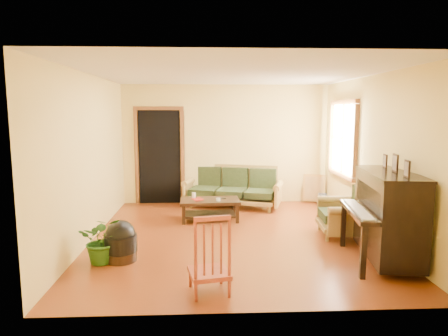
{
  "coord_description": "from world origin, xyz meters",
  "views": [
    {
      "loc": [
        -0.45,
        -6.27,
        2.02
      ],
      "look_at": [
        -0.14,
        0.2,
        1.1
      ],
      "focal_mm": 32.0,
      "sensor_mm": 36.0,
      "label": 1
    }
  ],
  "objects": [
    {
      "name": "floor",
      "position": [
        0.0,
        0.0,
        0.0
      ],
      "size": [
        5.0,
        5.0,
        0.0
      ],
      "primitive_type": "plane",
      "color": "#59220B",
      "rests_on": "ground"
    },
    {
      "name": "doorway",
      "position": [
        -1.45,
        2.48,
        1.02
      ],
      "size": [
        1.08,
        0.16,
        2.05
      ],
      "primitive_type": "cube",
      "color": "black",
      "rests_on": "floor"
    },
    {
      "name": "window",
      "position": [
        2.21,
        1.3,
        1.5
      ],
      "size": [
        0.12,
        1.36,
        1.46
      ],
      "primitive_type": "cube",
      "color": "white",
      "rests_on": "right_wall"
    },
    {
      "name": "sofa",
      "position": [
        0.12,
        2.04,
        0.43
      ],
      "size": [
        2.18,
        1.41,
        0.87
      ],
      "primitive_type": "cube",
      "rotation": [
        0.0,
        0.0,
        -0.3
      ],
      "color": "olive",
      "rests_on": "floor"
    },
    {
      "name": "coffee_table",
      "position": [
        -0.37,
        0.99,
        0.2
      ],
      "size": [
        1.12,
        0.64,
        0.4
      ],
      "primitive_type": "cube",
      "rotation": [
        0.0,
        0.0,
        0.04
      ],
      "color": "black",
      "rests_on": "floor"
    },
    {
      "name": "armchair",
      "position": [
        1.78,
        -0.05,
        0.43
      ],
      "size": [
        0.89,
        0.93,
        0.87
      ],
      "primitive_type": "cube",
      "rotation": [
        0.0,
        0.0,
        -0.08
      ],
      "color": "olive",
      "rests_on": "floor"
    },
    {
      "name": "piano",
      "position": [
        1.99,
        -1.21,
        0.62
      ],
      "size": [
        1.01,
        1.49,
        1.23
      ],
      "primitive_type": "cube",
      "rotation": [
        0.0,
        0.0,
        -0.14
      ],
      "color": "black",
      "rests_on": "floor"
    },
    {
      "name": "footstool",
      "position": [
        -1.6,
        -0.99,
        0.21
      ],
      "size": [
        0.54,
        0.54,
        0.42
      ],
      "primitive_type": "cylinder",
      "rotation": [
        0.0,
        0.0,
        0.27
      ],
      "color": "black",
      "rests_on": "floor"
    },
    {
      "name": "red_chair",
      "position": [
        -0.41,
        -2.01,
        0.46
      ],
      "size": [
        0.52,
        0.55,
        0.92
      ],
      "primitive_type": "cube",
      "rotation": [
        0.0,
        0.0,
        0.2
      ],
      "color": "maroon",
      "rests_on": "floor"
    },
    {
      "name": "leaning_frame",
      "position": [
        1.98,
        2.39,
        0.33
      ],
      "size": [
        0.5,
        0.26,
        0.65
      ],
      "primitive_type": "cube",
      "rotation": [
        0.0,
        0.0,
        -0.32
      ],
      "color": "#BD8E3F",
      "rests_on": "floor"
    },
    {
      "name": "ceramic_crock",
      "position": [
        2.13,
        2.23,
        0.11
      ],
      "size": [
        0.23,
        0.23,
        0.23
      ],
      "primitive_type": "cylinder",
      "rotation": [
        0.0,
        0.0,
        0.34
      ],
      "color": "#304491",
      "rests_on": "floor"
    },
    {
      "name": "potted_plant",
      "position": [
        -1.83,
        -1.06,
        0.32
      ],
      "size": [
        0.66,
        0.59,
        0.64
      ],
      "primitive_type": "imported",
      "rotation": [
        0.0,
        0.0,
        0.17
      ],
      "color": "#235217",
      "rests_on": "floor"
    },
    {
      "name": "book",
      "position": [
        -0.67,
        0.92,
        0.41
      ],
      "size": [
        0.25,
        0.28,
        0.02
      ],
      "primitive_type": "imported",
      "rotation": [
        0.0,
        0.0,
        0.42
      ],
      "color": "maroon",
      "rests_on": "coffee_table"
    },
    {
      "name": "candle",
      "position": [
        -0.67,
        1.05,
        0.46
      ],
      "size": [
        0.09,
        0.09,
        0.12
      ],
      "primitive_type": "cylinder",
      "rotation": [
        0.0,
        0.0,
        -0.33
      ],
      "color": "white",
      "rests_on": "coffee_table"
    },
    {
      "name": "glass_jar",
      "position": [
        -0.22,
        0.86,
        0.42
      ],
      "size": [
        0.09,
        0.09,
        0.05
      ],
      "primitive_type": "cylinder",
      "rotation": [
        0.0,
        0.0,
        0.16
      ],
      "color": "silver",
      "rests_on": "coffee_table"
    },
    {
      "name": "remote",
      "position": [
        -0.14,
        1.02,
        0.4
      ],
      "size": [
        0.14,
        0.05,
        0.01
      ],
      "primitive_type": "cube",
      "rotation": [
        0.0,
        0.0,
        0.12
      ],
      "color": "black",
      "rests_on": "coffee_table"
    }
  ]
}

